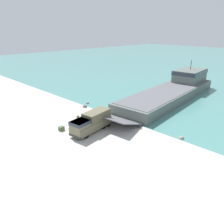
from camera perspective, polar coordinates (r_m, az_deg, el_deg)
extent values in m
plane|color=#B7B5AD|center=(37.40, -2.40, -3.17)|extent=(240.00, 240.00, 0.00)
cube|color=#56605B|center=(52.44, 14.69, 4.51)|extent=(10.87, 33.93, 2.12)
cube|color=#56565B|center=(52.16, 14.79, 5.66)|extent=(10.09, 32.54, 0.08)
cube|color=#56605B|center=(62.24, 19.63, 8.98)|extent=(6.58, 9.76, 3.11)
cube|color=#28333D|center=(62.07, 19.73, 9.82)|extent=(6.76, 9.86, 0.93)
cylinder|color=#3F3F42|center=(61.78, 19.94, 11.47)|extent=(0.16, 0.16, 2.40)
cube|color=#56565B|center=(36.58, 1.14, -1.81)|extent=(7.58, 6.22, 2.15)
cube|color=#6B664C|center=(34.70, -5.38, -3.46)|extent=(3.27, 7.69, 1.21)
cube|color=#6B664C|center=(32.65, -8.32, -3.12)|extent=(2.51, 2.79, 0.97)
cube|color=#28333D|center=(32.55, -8.34, -2.73)|extent=(2.58, 2.83, 0.48)
cube|color=brown|center=(35.06, -4.07, -0.84)|extent=(2.83, 4.96, 1.40)
cube|color=#2D2D2D|center=(32.57, -9.65, -6.27)|extent=(2.41, 0.54, 0.32)
cylinder|color=black|center=(32.74, -6.78, -5.84)|extent=(0.48, 1.21, 1.17)
cylinder|color=black|center=(34.00, -9.19, -4.91)|extent=(0.48, 1.21, 1.17)
cylinder|color=black|center=(35.49, -2.28, -3.51)|extent=(0.48, 1.21, 1.17)
cylinder|color=black|center=(36.65, -4.66, -2.74)|extent=(0.48, 1.21, 1.17)
cylinder|color=black|center=(36.27, -1.18, -2.93)|extent=(0.48, 1.21, 1.17)
cylinder|color=black|center=(37.41, -3.55, -2.20)|extent=(0.48, 1.21, 1.17)
cylinder|color=#475638|center=(37.43, -8.68, -2.66)|extent=(0.14, 0.14, 0.86)
cylinder|color=#475638|center=(37.44, -8.95, -2.67)|extent=(0.14, 0.14, 0.86)
cube|color=#475638|center=(37.14, -8.88, -1.58)|extent=(0.47, 0.49, 0.68)
sphere|color=tan|center=(36.97, -8.92, -0.92)|extent=(0.23, 0.23, 0.23)
cylinder|color=#333338|center=(36.09, 7.20, -3.70)|extent=(0.30, 0.30, 0.64)
sphere|color=#333338|center=(35.92, 7.23, -3.11)|extent=(0.35, 0.35, 0.35)
cube|color=#475638|center=(35.93, -13.07, -4.19)|extent=(0.76, 0.87, 0.67)
sphere|color=gray|center=(34.20, 17.67, -6.63)|extent=(0.78, 0.78, 0.78)
sphere|color=#66605B|center=(45.75, -7.11, 1.27)|extent=(0.96, 0.96, 0.96)
sphere|color=gray|center=(47.92, -6.42, 2.21)|extent=(0.75, 0.75, 0.75)
sphere|color=gray|center=(43.70, -3.80, 0.43)|extent=(0.58, 0.58, 0.58)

